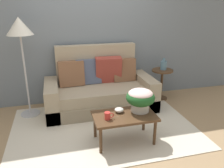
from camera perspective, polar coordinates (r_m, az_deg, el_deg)
The scene contains 11 objects.
ground_plane at distance 3.60m, azimuth -2.03°, elevation -11.00°, with size 14.00×14.00×0.00m, color #997A56.
wall_back at distance 4.35m, azimuth -6.06°, elevation 14.68°, with size 6.40×0.12×2.93m, color slate.
area_rug at distance 3.62m, azimuth -2.14°, elevation -10.69°, with size 2.77×1.95×0.01m, color beige.
couch at distance 4.16m, azimuth -3.12°, elevation -1.39°, with size 1.92×0.92×1.11m.
coffee_table at distance 3.13m, azimuth 3.10°, elevation -8.55°, with size 0.85×0.49×0.41m.
side_table at distance 4.59m, azimuth 12.39°, elevation 1.23°, with size 0.41×0.41×0.61m.
floor_lamp at distance 3.85m, azimuth -22.05°, elevation 11.63°, with size 0.40×0.40×1.64m.
potted_plant at distance 3.15m, azimuth 7.12°, elevation -3.48°, with size 0.40×0.40×0.32m.
coffee_mug at distance 2.97m, azimuth -1.08°, elevation -7.96°, with size 0.12×0.08×0.10m.
snack_bowl at distance 3.16m, azimuth 1.80°, elevation -6.48°, with size 0.13×0.13×0.07m.
table_vase at distance 4.52m, azimuth 12.80°, elevation 4.66°, with size 0.12×0.12×0.22m.
Camera 1 is at (-0.66, -3.02, 1.83)m, focal length 36.49 mm.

